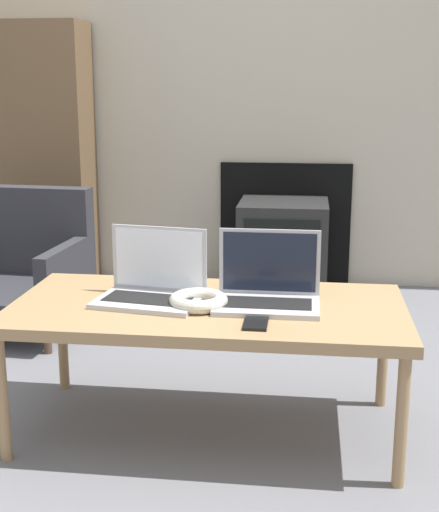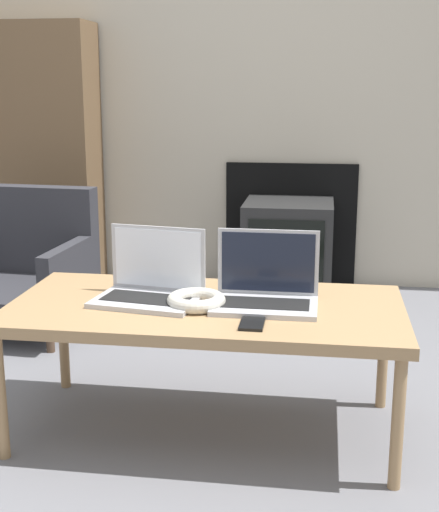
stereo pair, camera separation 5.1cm
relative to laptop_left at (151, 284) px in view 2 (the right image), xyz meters
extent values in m
plane|color=slate|center=(0.18, -0.21, -0.49)|extent=(14.00, 14.00, 0.00)
cube|color=#B7AD99|center=(0.18, 1.86, 0.81)|extent=(7.00, 0.06, 2.60)
cube|color=black|center=(0.36, 1.82, -0.14)|extent=(0.73, 0.03, 0.69)
cube|color=#9E7A51|center=(0.18, -0.02, -0.07)|extent=(1.25, 0.61, 0.04)
cylinder|color=#9E7A51|center=(-0.40, -0.29, -0.29)|extent=(0.04, 0.04, 0.40)
cylinder|color=#9E7A51|center=(0.77, -0.29, -0.29)|extent=(0.04, 0.04, 0.40)
cylinder|color=#9E7A51|center=(-0.40, 0.24, -0.29)|extent=(0.04, 0.04, 0.40)
cylinder|color=#9E7A51|center=(0.77, 0.24, -0.29)|extent=(0.04, 0.04, 0.40)
cube|color=#B2B2B7|center=(-0.01, -0.04, -0.04)|extent=(0.35, 0.27, 0.02)
cube|color=black|center=(-0.01, -0.04, -0.03)|extent=(0.29, 0.16, 0.00)
cube|color=#B2B2B7|center=(0.01, 0.07, 0.07)|extent=(0.32, 0.06, 0.21)
cube|color=white|center=(0.01, 0.06, 0.07)|extent=(0.30, 0.05, 0.19)
cube|color=#B2B2B7|center=(0.37, -0.04, -0.04)|extent=(0.32, 0.22, 0.02)
cube|color=black|center=(0.37, -0.04, -0.03)|extent=(0.28, 0.12, 0.00)
cube|color=#B2B2B7|center=(0.37, 0.07, 0.07)|extent=(0.32, 0.01, 0.21)
cube|color=black|center=(0.37, 0.06, 0.07)|extent=(0.30, 0.00, 0.19)
torus|color=beige|center=(0.16, -0.06, -0.03)|extent=(0.18, 0.18, 0.04)
cube|color=black|center=(0.35, -0.19, -0.05)|extent=(0.07, 0.13, 0.01)
cube|color=black|center=(0.36, 1.58, -0.23)|extent=(0.47, 0.46, 0.51)
cube|color=black|center=(0.36, 1.35, -0.23)|extent=(0.38, 0.01, 0.40)
cube|color=#2D2D33|center=(-0.87, 0.82, -0.31)|extent=(0.69, 0.62, 0.08)
cube|color=#2D2D33|center=(-0.85, 1.05, -0.06)|extent=(0.65, 0.15, 0.42)
cube|color=#2D2D33|center=(-0.57, 0.79, -0.17)|extent=(0.10, 0.52, 0.20)
cylinder|color=#4C3828|center=(-0.59, 0.58, -0.42)|extent=(0.04, 0.04, 0.14)
cylinder|color=#4C3828|center=(-0.59, 1.06, -0.42)|extent=(0.04, 0.04, 0.14)
cube|color=brown|center=(-1.13, 1.66, 0.23)|extent=(0.83, 0.30, 1.44)
camera|label=1|loc=(0.49, -2.16, 0.63)|focal=50.00mm
camera|label=2|loc=(0.54, -2.15, 0.63)|focal=50.00mm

